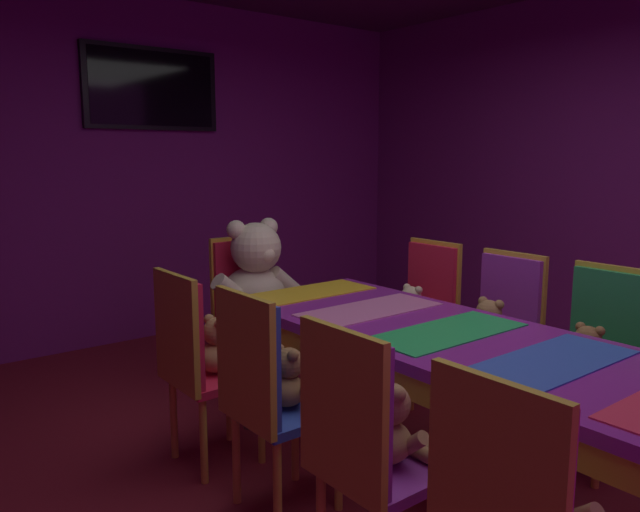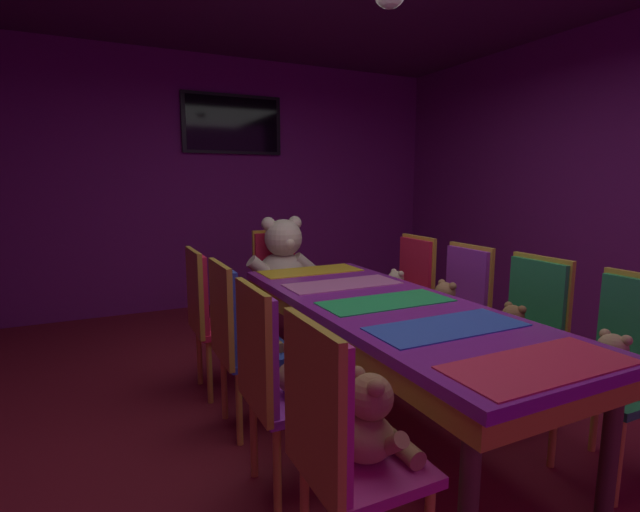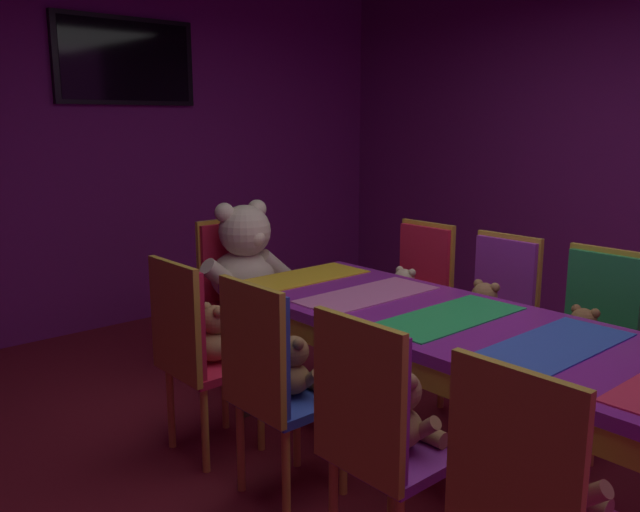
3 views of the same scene
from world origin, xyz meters
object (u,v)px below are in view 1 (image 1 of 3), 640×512
object	(u,v)px
teddy_right_1	(586,355)
chair_right_3	(426,302)
chair_left_3	(192,351)
throne_chair	(244,295)
chair_right_2	(503,321)
teddy_left_0	(541,495)
wall_tv	(152,89)
chair_left_1	(359,437)
teddy_right_3	(410,309)
teddy_left_3	(219,348)
chair_left_2	(262,383)
teddy_left_2	(290,381)
chair_right_1	(602,344)
king_teddy_bear	(257,278)
banquet_table	(447,351)
teddy_left_1	(390,428)
teddy_right_2	(488,328)

from	to	relation	value
teddy_right_1	chair_right_3	world-z (taller)	chair_right_3
chair_left_3	throne_chair	bearing A→B (deg)	46.86
chair_right_2	chair_right_3	bearing A→B (deg)	-90.45
chair_left_3	teddy_left_0	bearing A→B (deg)	-84.27
teddy_right_1	wall_tv	xyz separation A→B (m)	(-0.68, 3.40, 1.48)
chair_left_1	teddy_right_1	size ratio (longest dim) A/B	3.57
teddy_left_0	teddy_right_3	bearing A→B (deg)	52.99
chair_left_1	teddy_left_3	distance (m)	1.18
chair_left_2	chair_left_3	bearing A→B (deg)	93.45
teddy_right_1	wall_tv	size ratio (longest dim) A/B	0.25
teddy_left_0	teddy_left_2	world-z (taller)	teddy_left_0
chair_right_1	king_teddy_bear	size ratio (longest dim) A/B	1.41
teddy_left_0	chair_right_2	size ratio (longest dim) A/B	0.35
teddy_left_2	chair_left_3	bearing A→B (deg)	107.48
banquet_table	teddy_left_1	distance (m)	0.74
teddy_right_1	teddy_right_2	xyz separation A→B (m)	(-0.02, 0.56, 0.01)
banquet_table	chair_left_3	world-z (taller)	chair_left_3
chair_left_3	chair_right_1	size ratio (longest dim) A/B	1.00
chair_left_1	wall_tv	distance (m)	3.80
teddy_right_2	chair_right_3	distance (m)	0.61
chair_left_3	chair_right_3	bearing A→B (deg)	-0.41
throne_chair	teddy_left_0	bearing A→B (deg)	-13.86
teddy_right_2	chair_right_3	xyz separation A→B (m)	(0.15, 0.59, 0.01)
teddy_left_1	chair_right_2	world-z (taller)	chair_right_2
teddy_left_1	teddy_left_2	world-z (taller)	teddy_left_1
teddy_right_3	teddy_right_2	bearing A→B (deg)	89.39
teddy_left_3	chair_right_2	distance (m)	1.60
teddy_right_2	wall_tv	size ratio (longest dim) A/B	0.27
chair_left_1	teddy_right_1	distance (m)	1.49
teddy_left_3	teddy_right_3	bearing A→B (deg)	-0.49
chair_right_3	banquet_table	bearing A→B (deg)	46.75
chair_right_1	teddy_right_3	bearing A→B (deg)	-82.10
chair_left_3	teddy_right_1	size ratio (longest dim) A/B	3.57
chair_left_3	teddy_right_1	distance (m)	1.91
chair_left_1	chair_left_3	distance (m)	1.18
teddy_left_1	teddy_right_1	world-z (taller)	teddy_left_1
teddy_right_2	teddy_left_2	bearing A→B (deg)	-1.85
teddy_left_3	throne_chair	bearing A→B (deg)	52.25
banquet_table	king_teddy_bear	size ratio (longest dim) A/B	3.47
chair_right_1	teddy_left_3	bearing A→B (deg)	-37.59
chair_left_1	throne_chair	size ratio (longest dim) A/B	1.00
chair_right_3	king_teddy_bear	size ratio (longest dim) A/B	1.41
teddy_left_2	chair_left_1	bearing A→B (deg)	-104.21
banquet_table	chair_right_3	bearing A→B (deg)	46.75
banquet_table	teddy_left_3	bearing A→B (deg)	128.22
teddy_right_3	teddy_right_1	bearing A→B (deg)	90.87
chair_left_1	chair_right_2	size ratio (longest dim) A/B	1.00
teddy_right_1	king_teddy_bear	bearing A→B (deg)	-70.02
teddy_right_3	throne_chair	distance (m)	1.12
chair_left_3	chair_right_2	bearing A→B (deg)	-20.25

